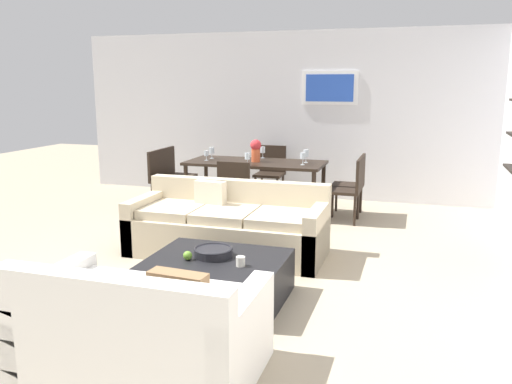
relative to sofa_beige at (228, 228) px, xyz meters
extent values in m
plane|color=tan|center=(0.14, -0.34, -0.29)|extent=(18.00, 18.00, 0.00)
cube|color=silver|center=(0.44, 3.19, 1.06)|extent=(8.40, 0.06, 2.70)
cube|color=white|center=(0.57, 3.15, 1.51)|extent=(0.89, 0.02, 0.53)
cube|color=#264CB2|center=(0.57, 3.13, 1.51)|extent=(0.76, 0.01, 0.42)
cube|color=beige|center=(0.00, -0.04, -0.08)|extent=(2.15, 0.90, 0.42)
cube|color=beige|center=(0.00, 0.33, 0.31)|extent=(2.15, 0.16, 0.36)
cube|color=beige|center=(-1.00, -0.04, 0.01)|extent=(0.14, 0.90, 0.60)
cube|color=beige|center=(1.01, -0.04, 0.01)|extent=(0.14, 0.90, 0.60)
cube|color=beige|center=(-0.62, -0.08, 0.18)|extent=(0.60, 0.70, 0.10)
cube|color=beige|center=(0.00, -0.08, 0.18)|extent=(0.60, 0.70, 0.10)
cube|color=beige|center=(0.63, -0.08, 0.18)|extent=(0.60, 0.70, 0.10)
cube|color=beige|center=(-0.27, 0.15, 0.31)|extent=(0.37, 0.16, 0.36)
cube|color=white|center=(0.30, -2.44, -0.08)|extent=(1.55, 0.90, 0.42)
cube|color=white|center=(0.30, -2.81, 0.31)|extent=(1.55, 0.16, 0.36)
cube|color=white|center=(1.00, -2.44, 0.01)|extent=(0.14, 0.90, 0.60)
cube|color=white|center=(-0.40, -2.44, 0.01)|extent=(0.14, 0.90, 0.60)
cube|color=white|center=(0.61, -2.40, 0.18)|extent=(0.61, 0.70, 0.10)
cube|color=white|center=(-0.02, -2.40, 0.18)|extent=(0.61, 0.70, 0.10)
cube|color=#99724C|center=(0.66, -2.63, 0.31)|extent=(0.37, 0.15, 0.36)
cube|color=black|center=(0.35, -1.25, -0.10)|extent=(1.17, 0.97, 0.38)
cylinder|color=black|center=(0.30, -1.20, 0.12)|extent=(0.34, 0.34, 0.07)
torus|color=black|center=(0.30, -1.20, 0.16)|extent=(0.34, 0.34, 0.02)
cylinder|color=silver|center=(0.61, -1.36, 0.13)|extent=(0.08, 0.08, 0.08)
sphere|color=#669E2D|center=(0.13, -1.35, 0.13)|extent=(0.08, 0.08, 0.08)
cube|color=black|center=(-0.29, 1.95, 0.44)|extent=(2.01, 0.88, 0.04)
cylinder|color=black|center=(-1.23, 1.57, 0.06)|extent=(0.06, 0.06, 0.71)
cylinder|color=black|center=(0.66, 1.57, 0.06)|extent=(0.06, 0.06, 0.71)
cylinder|color=black|center=(-1.23, 2.33, 0.06)|extent=(0.06, 0.06, 0.71)
cylinder|color=black|center=(0.66, 2.33, 0.06)|extent=(0.06, 0.06, 0.71)
cube|color=black|center=(-1.61, 2.15, 0.14)|extent=(0.44, 0.44, 0.04)
cube|color=black|center=(-1.81, 2.15, 0.37)|extent=(0.04, 0.44, 0.43)
cylinder|color=black|center=(-1.43, 1.97, -0.09)|extent=(0.04, 0.04, 0.41)
cylinder|color=black|center=(-1.43, 2.33, -0.09)|extent=(0.04, 0.04, 0.41)
cylinder|color=black|center=(-1.79, 1.97, -0.09)|extent=(0.04, 0.04, 0.41)
cylinder|color=black|center=(-1.79, 2.33, -0.09)|extent=(0.04, 0.04, 0.41)
cube|color=black|center=(-0.29, 1.19, 0.14)|extent=(0.44, 0.44, 0.04)
cube|color=black|center=(-0.29, 0.99, 0.37)|extent=(0.44, 0.04, 0.43)
cylinder|color=black|center=(-0.11, 1.37, -0.09)|extent=(0.04, 0.04, 0.41)
cylinder|color=black|center=(-0.47, 1.37, -0.09)|extent=(0.04, 0.04, 0.41)
cylinder|color=black|center=(-0.11, 1.01, -0.09)|extent=(0.04, 0.04, 0.41)
cylinder|color=black|center=(-0.47, 1.01, -0.09)|extent=(0.04, 0.04, 0.41)
cube|color=black|center=(1.04, 2.15, 0.14)|extent=(0.44, 0.44, 0.04)
cube|color=black|center=(1.24, 2.15, 0.37)|extent=(0.04, 0.44, 0.43)
cylinder|color=black|center=(0.86, 2.33, -0.09)|extent=(0.04, 0.04, 0.41)
cylinder|color=black|center=(0.86, 1.97, -0.09)|extent=(0.04, 0.04, 0.41)
cylinder|color=black|center=(1.22, 2.33, -0.09)|extent=(0.04, 0.04, 0.41)
cylinder|color=black|center=(1.22, 1.97, -0.09)|extent=(0.04, 0.04, 0.41)
cube|color=black|center=(1.04, 1.75, 0.14)|extent=(0.44, 0.44, 0.04)
cube|color=black|center=(1.24, 1.75, 0.37)|extent=(0.04, 0.44, 0.43)
cylinder|color=black|center=(0.86, 1.93, -0.09)|extent=(0.04, 0.04, 0.41)
cylinder|color=black|center=(0.86, 1.57, -0.09)|extent=(0.04, 0.04, 0.41)
cylinder|color=black|center=(1.22, 1.93, -0.09)|extent=(0.04, 0.04, 0.41)
cylinder|color=black|center=(1.22, 1.57, -0.09)|extent=(0.04, 0.04, 0.41)
cube|color=black|center=(-0.29, 2.71, 0.14)|extent=(0.44, 0.44, 0.04)
cube|color=black|center=(-0.29, 2.91, 0.37)|extent=(0.44, 0.04, 0.43)
cylinder|color=black|center=(-0.47, 2.53, -0.09)|extent=(0.04, 0.04, 0.41)
cylinder|color=black|center=(-0.11, 2.53, -0.09)|extent=(0.04, 0.04, 0.41)
cylinder|color=black|center=(-0.47, 2.89, -0.09)|extent=(0.04, 0.04, 0.41)
cylinder|color=black|center=(-0.11, 2.89, -0.09)|extent=(0.04, 0.04, 0.41)
cube|color=black|center=(-1.61, 1.75, 0.14)|extent=(0.44, 0.44, 0.04)
cube|color=black|center=(-1.81, 1.75, 0.37)|extent=(0.04, 0.44, 0.43)
cylinder|color=black|center=(-1.43, 1.57, -0.09)|extent=(0.04, 0.04, 0.41)
cylinder|color=black|center=(-1.43, 1.93, -0.09)|extent=(0.04, 0.04, 0.41)
cylinder|color=black|center=(-1.79, 1.57, -0.09)|extent=(0.04, 0.04, 0.41)
cylinder|color=black|center=(-1.79, 1.93, -0.09)|extent=(0.04, 0.04, 0.41)
cylinder|color=silver|center=(-1.01, 2.06, 0.46)|extent=(0.06, 0.06, 0.01)
cylinder|color=silver|center=(-1.01, 2.06, 0.50)|extent=(0.01, 0.01, 0.07)
cylinder|color=silver|center=(-1.01, 2.06, 0.58)|extent=(0.07, 0.07, 0.09)
cylinder|color=silver|center=(0.44, 2.06, 0.46)|extent=(0.06, 0.06, 0.01)
cylinder|color=silver|center=(0.44, 2.06, 0.51)|extent=(0.01, 0.01, 0.08)
cylinder|color=silver|center=(0.44, 2.06, 0.60)|extent=(0.08, 0.08, 0.10)
cylinder|color=silver|center=(-1.01, 1.84, 0.46)|extent=(0.06, 0.06, 0.01)
cylinder|color=silver|center=(-1.01, 1.84, 0.50)|extent=(0.01, 0.01, 0.06)
cylinder|color=silver|center=(-1.01, 1.84, 0.57)|extent=(0.06, 0.06, 0.08)
cylinder|color=silver|center=(-0.29, 1.57, 0.46)|extent=(0.06, 0.06, 0.01)
cylinder|color=silver|center=(-0.29, 1.57, 0.50)|extent=(0.01, 0.01, 0.08)
cylinder|color=silver|center=(-0.29, 1.57, 0.59)|extent=(0.07, 0.07, 0.09)
cylinder|color=silver|center=(0.44, 1.84, 0.46)|extent=(0.06, 0.06, 0.01)
cylinder|color=silver|center=(0.44, 1.84, 0.50)|extent=(0.01, 0.01, 0.08)
cylinder|color=silver|center=(0.44, 1.84, 0.58)|extent=(0.07, 0.07, 0.09)
cylinder|color=silver|center=(-0.29, 2.33, 0.46)|extent=(0.06, 0.06, 0.01)
cylinder|color=silver|center=(-0.29, 2.33, 0.50)|extent=(0.01, 0.01, 0.07)
cylinder|color=silver|center=(-0.29, 2.33, 0.59)|extent=(0.07, 0.07, 0.09)
cylinder|color=#D85933|center=(-0.27, 1.93, 0.55)|extent=(0.13, 0.13, 0.18)
sphere|color=red|center=(-0.27, 1.93, 0.70)|extent=(0.16, 0.16, 0.16)
camera|label=1|loc=(1.95, -5.26, 1.57)|focal=36.61mm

